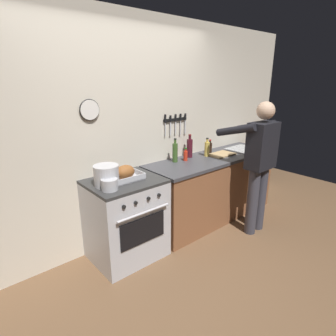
{
  "coord_description": "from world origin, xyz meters",
  "views": [
    {
      "loc": [
        -1.65,
        -1.38,
        1.92
      ],
      "look_at": [
        0.26,
        0.85,
        0.97
      ],
      "focal_mm": 29.93,
      "sensor_mm": 36.0,
      "label": 1
    }
  ],
  "objects": [
    {
      "name": "ground_plane",
      "position": [
        0.0,
        0.0,
        0.0
      ],
      "size": [
        8.0,
        8.0,
        0.0
      ],
      "primitive_type": "plane",
      "color": "brown"
    },
    {
      "name": "wall_back",
      "position": [
        -0.0,
        1.35,
        1.3
      ],
      "size": [
        6.0,
        0.13,
        2.6
      ],
      "color": "beige",
      "rests_on": "ground"
    },
    {
      "name": "counter_block",
      "position": [
        1.21,
        0.99,
        0.46
      ],
      "size": [
        2.03,
        0.65,
        0.9
      ],
      "color": "brown",
      "rests_on": "ground"
    },
    {
      "name": "stove",
      "position": [
        -0.22,
        0.99,
        0.45
      ],
      "size": [
        0.76,
        0.67,
        0.9
      ],
      "color": "#BCBCC1",
      "rests_on": "ground"
    },
    {
      "name": "person_cook",
      "position": [
        1.34,
        0.39,
        0.95
      ],
      "size": [
        0.51,
        0.63,
        1.66
      ],
      "rotation": [
        0.0,
        0.0,
        1.6
      ],
      "color": "#383842",
      "rests_on": "ground"
    },
    {
      "name": "roasting_pan",
      "position": [
        -0.2,
        1.0,
        0.97
      ],
      "size": [
        0.35,
        0.26,
        0.16
      ],
      "color": "#B7B7BC",
      "rests_on": "stove"
    },
    {
      "name": "stock_pot",
      "position": [
        -0.42,
        0.98,
        1.0
      ],
      "size": [
        0.25,
        0.25,
        0.21
      ],
      "color": "#B7B7BC",
      "rests_on": "stove"
    },
    {
      "name": "saucepan",
      "position": [
        -0.46,
        0.85,
        0.96
      ],
      "size": [
        0.16,
        0.16,
        0.11
      ],
      "color": "#B7B7BC",
      "rests_on": "stove"
    },
    {
      "name": "cutting_board",
      "position": [
        1.34,
        0.97,
        0.91
      ],
      "size": [
        0.36,
        0.24,
        0.02
      ],
      "primitive_type": "cube",
      "color": "tan",
      "rests_on": "counter_block"
    },
    {
      "name": "bottle_hot_sauce",
      "position": [
        0.77,
        1.1,
        0.97
      ],
      "size": [
        0.05,
        0.05,
        0.17
      ],
      "color": "red",
      "rests_on": "counter_block"
    },
    {
      "name": "bottle_olive_oil",
      "position": [
        0.63,
        1.14,
        1.03
      ],
      "size": [
        0.07,
        0.07,
        0.3
      ],
      "color": "#385623",
      "rests_on": "counter_block"
    },
    {
      "name": "bottle_cooking_oil",
      "position": [
        1.14,
        1.06,
        1.0
      ],
      "size": [
        0.07,
        0.07,
        0.25
      ],
      "color": "gold",
      "rests_on": "counter_block"
    },
    {
      "name": "bottle_soy_sauce",
      "position": [
        1.3,
        1.15,
        0.98
      ],
      "size": [
        0.06,
        0.06,
        0.19
      ],
      "color": "black",
      "rests_on": "counter_block"
    },
    {
      "name": "bottle_wine_red",
      "position": [
        0.93,
        1.18,
        1.03
      ],
      "size": [
        0.08,
        0.08,
        0.31
      ],
      "color": "#47141E",
      "rests_on": "counter_block"
    }
  ]
}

